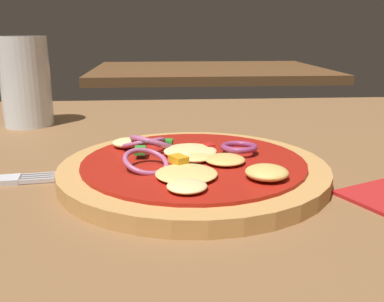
% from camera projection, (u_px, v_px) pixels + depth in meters
% --- Properties ---
extents(dining_table, '(1.25, 0.98, 0.03)m').
position_uv_depth(dining_table, '(229.00, 207.00, 0.37)').
color(dining_table, brown).
rests_on(dining_table, ground).
extents(pizza, '(0.25, 0.25, 0.04)m').
position_uv_depth(pizza, '(193.00, 168.00, 0.40)').
color(pizza, tan).
rests_on(pizza, dining_table).
extents(beer_glass, '(0.07, 0.07, 0.12)m').
position_uv_depth(beer_glass, '(26.00, 86.00, 0.60)').
color(beer_glass, silver).
rests_on(beer_glass, dining_table).
extents(background_table, '(0.79, 0.58, 0.03)m').
position_uv_depth(background_table, '(209.00, 72.00, 1.50)').
color(background_table, brown).
rests_on(background_table, ground).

